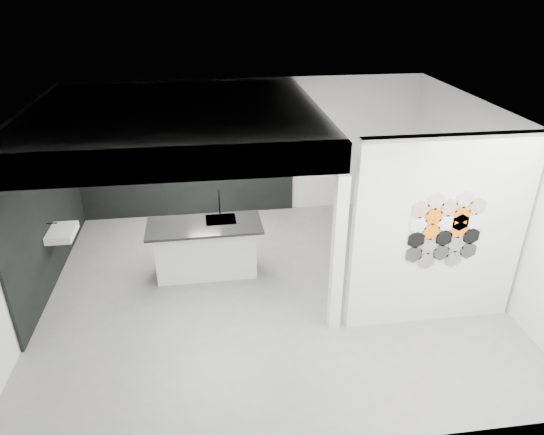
{
  "coord_description": "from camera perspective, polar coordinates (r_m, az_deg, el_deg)",
  "views": [
    {
      "loc": [
        -0.8,
        -6.43,
        4.56
      ],
      "look_at": [
        0.1,
        0.3,
        1.15
      ],
      "focal_mm": 32.0,
      "sensor_mm": 36.0,
      "label": 1
    }
  ],
  "objects": [
    {
      "name": "wall_basin",
      "position": [
        8.48,
        -23.48,
        -1.66
      ],
      "size": [
        0.4,
        0.6,
        0.12
      ],
      "primitive_type": "cube",
      "color": "silver",
      "rests_on": "bay_clad_left"
    },
    {
      "name": "stockpot",
      "position": [
        9.95,
        -17.24,
        7.07
      ],
      "size": [
        0.25,
        0.25,
        0.2
      ],
      "primitive_type": "cylinder",
      "rotation": [
        0.0,
        0.0,
        0.04
      ],
      "color": "black",
      "rests_on": "display_shelf"
    },
    {
      "name": "bulkhead",
      "position": [
        7.71,
        -11.29,
        11.06
      ],
      "size": [
        4.4,
        4.0,
        0.4
      ],
      "primitive_type": "cube",
      "color": "silver",
      "rests_on": "corner_column"
    },
    {
      "name": "utensil_cup",
      "position": [
        9.89,
        -14.15,
        7.07
      ],
      "size": [
        0.09,
        0.09,
        0.11
      ],
      "primitive_type": "cylinder",
      "rotation": [
        0.0,
        0.0,
        -0.02
      ],
      "color": "black",
      "rests_on": "display_shelf"
    },
    {
      "name": "kitchen_island",
      "position": [
        8.14,
        -7.77,
        -3.51
      ],
      "size": [
        1.86,
        0.84,
        1.48
      ],
      "rotation": [
        0.0,
        0.0,
        0.02
      ],
      "color": "silver",
      "rests_on": "floor"
    },
    {
      "name": "glass_vase",
      "position": [
        9.86,
        -1.72,
        7.92
      ],
      "size": [
        0.11,
        0.11,
        0.14
      ],
      "primitive_type": "cylinder",
      "rotation": [
        0.0,
        0.0,
        -0.09
      ],
      "color": "gray",
      "rests_on": "display_shelf"
    },
    {
      "name": "glass_bowl",
      "position": [
        9.87,
        -1.72,
        7.85
      ],
      "size": [
        0.21,
        0.21,
        0.11
      ],
      "primitive_type": "cylinder",
      "rotation": [
        0.0,
        0.0,
        0.4
      ],
      "color": "gray",
      "rests_on": "display_shelf"
    },
    {
      "name": "bay_clad_left",
      "position": [
        8.58,
        -25.03,
        0.8
      ],
      "size": [
        0.04,
        4.0,
        2.35
      ],
      "primitive_type": "cube",
      "color": "black",
      "rests_on": "floor"
    },
    {
      "name": "display_shelf",
      "position": [
        9.85,
        -9.6,
        6.98
      ],
      "size": [
        3.0,
        0.15,
        0.04
      ],
      "primitive_type": "cube",
      "color": "black",
      "rests_on": "bay_clad_back"
    },
    {
      "name": "fascia_beam",
      "position": [
        5.88,
        -12.09,
        6.09
      ],
      "size": [
        4.4,
        0.16,
        0.4
      ],
      "primitive_type": "cube",
      "color": "silver",
      "rests_on": "corner_column"
    },
    {
      "name": "corner_column",
      "position": [
        6.6,
        7.75,
        -4.46
      ],
      "size": [
        0.16,
        0.16,
        2.35
      ],
      "primitive_type": "cube",
      "color": "silver",
      "rests_on": "floor"
    },
    {
      "name": "partition_panel",
      "position": [
        6.97,
        19.1,
        -1.87
      ],
      "size": [
        2.45,
        0.15,
        2.8
      ],
      "primitive_type": "cube",
      "color": "silver",
      "rests_on": "floor"
    },
    {
      "name": "bay_clad_back",
      "position": [
        10.0,
        -10.11,
        6.47
      ],
      "size": [
        4.4,
        0.04,
        2.35
      ],
      "primitive_type": "cube",
      "color": "black",
      "rests_on": "floor"
    },
    {
      "name": "bottle_dark",
      "position": [
        9.83,
        -10.48,
        7.47
      ],
      "size": [
        0.07,
        0.07,
        0.16
      ],
      "primitive_type": "cylinder",
      "rotation": [
        0.0,
        0.0,
        0.22
      ],
      "color": "black",
      "rests_on": "display_shelf"
    },
    {
      "name": "floor",
      "position": [
        7.92,
        -0.43,
        -8.5
      ],
      "size": [
        7.0,
        6.0,
        0.01
      ],
      "primitive_type": "cube",
      "color": "slate"
    },
    {
      "name": "hex_tile_cluster",
      "position": [
        6.87,
        19.77,
        -1.42
      ],
      "size": [
        1.04,
        0.02,
        1.16
      ],
      "color": "#2D2D2D",
      "rests_on": "partition_panel"
    },
    {
      "name": "kettle",
      "position": [
        9.82,
        -5.25,
        7.83
      ],
      "size": [
        0.23,
        0.23,
        0.17
      ],
      "primitive_type": "ellipsoid",
      "rotation": [
        0.0,
        0.0,
        0.15
      ],
      "color": "black",
      "rests_on": "display_shelf"
    }
  ]
}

